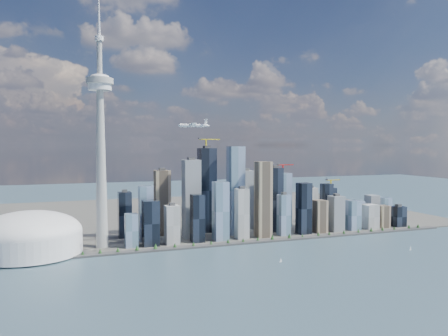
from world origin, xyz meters
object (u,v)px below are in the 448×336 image
object	(u,v)px
needle_tower	(101,138)
sailboat_east	(410,249)
dome_stadium	(30,236)
sailboat_west	(281,261)
airplane	(194,125)

from	to	relation	value
needle_tower	sailboat_east	size ratio (longest dim) A/B	58.84
dome_stadium	sailboat_west	world-z (taller)	dome_stadium
airplane	sailboat_east	bearing A→B (deg)	-2.58
needle_tower	dome_stadium	world-z (taller)	needle_tower
sailboat_east	sailboat_west	bearing A→B (deg)	154.64
dome_stadium	airplane	xyz separation A→B (m)	(297.38, -154.85, 219.13)
dome_stadium	airplane	bearing A→B (deg)	-27.51
needle_tower	sailboat_east	distance (m)	694.19
needle_tower	sailboat_west	world-z (taller)	needle_tower
airplane	sailboat_east	world-z (taller)	airplane
dome_stadium	needle_tower	bearing A→B (deg)	4.09
dome_stadium	sailboat_east	distance (m)	784.26
sailboat_west	sailboat_east	bearing A→B (deg)	-16.97
dome_stadium	sailboat_east	size ratio (longest dim) A/B	21.38
needle_tower	sailboat_east	world-z (taller)	needle_tower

